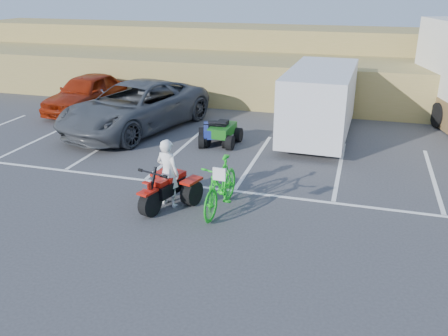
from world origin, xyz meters
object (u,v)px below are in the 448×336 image
(red_car, at_px, (87,93))
(green_dirt_bike, at_px, (221,186))
(red_trike_atv, at_px, (166,207))
(quad_atv_green, at_px, (222,144))
(cargo_trailer, at_px, (320,101))
(quad_atv_blue, at_px, (213,144))
(grey_pickup, at_px, (135,107))
(rider, at_px, (168,173))

(red_car, bearing_deg, green_dirt_bike, -39.77)
(red_trike_atv, bearing_deg, quad_atv_green, 106.06)
(cargo_trailer, relative_size, quad_atv_blue, 4.04)
(grey_pickup, xyz_separation_m, quad_atv_green, (3.75, -0.79, -0.91))
(quad_atv_blue, distance_m, quad_atv_green, 0.35)
(quad_atv_green, bearing_deg, green_dirt_bike, -71.30)
(rider, bearing_deg, grey_pickup, -41.28)
(green_dirt_bike, height_order, quad_atv_green, green_dirt_bike)
(grey_pickup, distance_m, cargo_trailer, 6.99)
(cargo_trailer, distance_m, quad_atv_blue, 4.17)
(rider, relative_size, grey_pickup, 0.27)
(red_car, height_order, quad_atv_green, red_car)
(red_trike_atv, distance_m, quad_atv_green, 5.24)
(green_dirt_bike, distance_m, red_car, 11.63)
(quad_atv_blue, relative_size, quad_atv_green, 0.93)
(rider, bearing_deg, red_trike_atv, 90.00)
(red_car, relative_size, quad_atv_green, 3.26)
(quad_atv_blue, xyz_separation_m, quad_atv_green, (0.34, 0.05, 0.00))
(cargo_trailer, height_order, quad_atv_blue, cargo_trailer)
(cargo_trailer, bearing_deg, grey_pickup, -170.32)
(red_trike_atv, xyz_separation_m, rider, (0.04, 0.14, 0.89))
(red_trike_atv, height_order, green_dirt_bike, green_dirt_bike)
(rider, relative_size, red_car, 0.37)
(rider, distance_m, red_car, 10.72)
(grey_pickup, bearing_deg, red_trike_atv, -42.92)
(quad_atv_green, bearing_deg, grey_pickup, 170.66)
(rider, xyz_separation_m, grey_pickup, (-3.83, 5.88, 0.02))
(cargo_trailer, height_order, quad_atv_green, cargo_trailer)
(green_dirt_bike, bearing_deg, quad_atv_blue, 113.20)
(red_car, xyz_separation_m, cargo_trailer, (10.28, -1.07, 0.56))
(rider, xyz_separation_m, green_dirt_bike, (1.37, 0.08, -0.22))
(quad_atv_blue, height_order, quad_atv_green, quad_atv_green)
(red_trike_atv, bearing_deg, green_dirt_bike, 24.78)
(red_trike_atv, height_order, red_car, red_car)
(rider, distance_m, quad_atv_green, 5.17)
(rider, distance_m, quad_atv_blue, 5.14)
(red_trike_atv, relative_size, quad_atv_blue, 1.26)
(green_dirt_bike, distance_m, cargo_trailer, 7.03)
(grey_pickup, bearing_deg, cargo_trailer, 23.04)
(red_car, bearing_deg, quad_atv_blue, -20.35)
(grey_pickup, height_order, red_car, grey_pickup)
(red_car, bearing_deg, cargo_trailer, -3.21)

